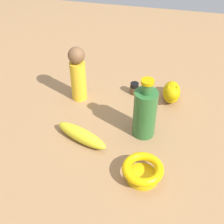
% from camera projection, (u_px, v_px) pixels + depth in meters
% --- Properties ---
extents(ground, '(2.00, 2.00, 0.00)m').
position_uv_depth(ground, '(112.00, 121.00, 1.04)').
color(ground, '#936D47').
extents(person_figure_adult, '(0.07, 0.07, 0.20)m').
position_uv_depth(person_figure_adult, '(78.00, 73.00, 1.07)').
color(person_figure_adult, gold).
rests_on(person_figure_adult, ground).
extents(nail_polish_jar, '(0.03, 0.03, 0.04)m').
position_uv_depth(nail_polish_jar, '(134.00, 88.00, 1.14)').
color(nail_polish_jar, '#4E3B23').
rests_on(nail_polish_jar, ground).
extents(banana, '(0.19, 0.11, 0.04)m').
position_uv_depth(banana, '(81.00, 135.00, 0.96)').
color(banana, gold).
rests_on(banana, ground).
extents(bottle_tall, '(0.07, 0.07, 0.20)m').
position_uv_depth(bottle_tall, '(145.00, 112.00, 0.94)').
color(bottle_tall, '#2C622C').
rests_on(bottle_tall, ground).
extents(cat_figurine, '(0.06, 0.14, 0.09)m').
position_uv_depth(cat_figurine, '(172.00, 92.00, 1.09)').
color(cat_figurine, '#C09D07').
rests_on(cat_figurine, ground).
extents(bowl, '(0.11, 0.11, 0.05)m').
position_uv_depth(bowl, '(143.00, 170.00, 0.84)').
color(bowl, gold).
rests_on(bowl, ground).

